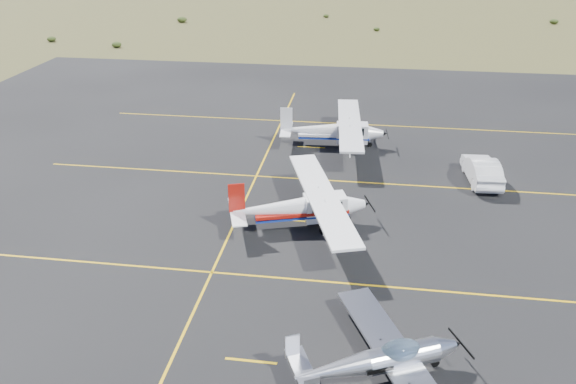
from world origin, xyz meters
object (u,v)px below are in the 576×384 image
(aircraft_low_wing, at_px, (383,360))
(sedan, at_px, (482,170))
(aircraft_plain, at_px, (334,130))
(aircraft_cessna, at_px, (301,206))

(aircraft_low_wing, xyz_separation_m, sedan, (6.32, 17.98, -0.11))
(aircraft_low_wing, relative_size, aircraft_plain, 0.75)
(aircraft_cessna, height_order, sedan, aircraft_cessna)
(aircraft_low_wing, xyz_separation_m, aircraft_cessna, (-4.24, 10.68, 0.34))
(aircraft_low_wing, distance_m, aircraft_cessna, 11.49)
(aircraft_low_wing, height_order, sedan, aircraft_low_wing)
(aircraft_cessna, xyz_separation_m, sedan, (10.56, 7.30, -0.45))
(aircraft_low_wing, bearing_deg, aircraft_plain, 73.62)
(aircraft_plain, xyz_separation_m, sedan, (9.63, -4.71, -0.46))
(aircraft_cessna, xyz_separation_m, aircraft_plain, (0.93, 12.01, 0.01))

